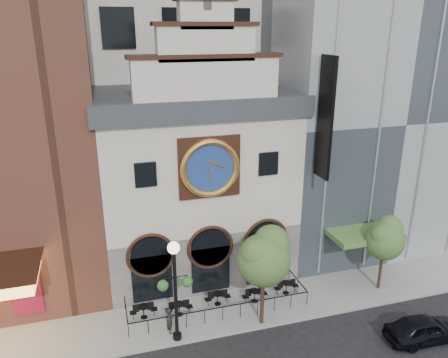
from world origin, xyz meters
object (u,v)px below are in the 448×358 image
bistro_0 (144,311)px  tree_left (264,256)px  bistro_3 (255,295)px  bistro_4 (286,287)px  tree_right (385,237)px  lamppost (175,281)px  bistro_1 (179,308)px  car_right (424,329)px  bistro_2 (218,298)px  pedestrian (170,320)px

bistro_0 → tree_left: size_ratio=0.27×
bistro_3 → bistro_4: 2.23m
tree_right → lamppost: bearing=-174.9°
bistro_1 → car_right: bearing=-24.7°
bistro_0 → tree_left: 7.82m
bistro_1 → car_right: car_right is taller
bistro_3 → tree_right: tree_right is taller
bistro_3 → car_right: bearing=-36.6°
lamppost → tree_left: 4.95m
bistro_0 → bistro_4: (8.91, -0.06, 0.00)m
bistro_0 → bistro_2: bearing=0.6°
bistro_2 → car_right: (9.88, -6.04, 0.12)m
pedestrian → lamppost: (0.27, -0.65, 2.85)m
pedestrian → tree_right: tree_right is taller
car_right → tree_left: tree_left is taller
bistro_3 → tree_left: (-0.26, -1.95, 3.80)m
lamppost → bistro_2: bearing=38.3°
bistro_0 → lamppost: bearing=-56.7°
bistro_0 → bistro_2: (4.46, 0.04, 0.00)m
bistro_1 → bistro_3: bearing=-0.1°
bistro_0 → tree_right: (14.93, -1.14, 3.12)m
bistro_1 → bistro_4: bearing=2.2°
bistro_1 → bistro_4: 6.90m
bistro_3 → pedestrian: 5.61m
car_right → tree_left: bearing=67.8°
tree_left → pedestrian: bearing=173.3°
bistro_2 → bistro_4: 4.46m
car_right → pedestrian: (-13.08, 4.32, 0.17)m
bistro_2 → bistro_3: bearing=-9.5°
lamppost → tree_right: (13.40, 1.19, -0.02)m
bistro_2 → car_right: bearing=-31.4°
car_right → tree_right: 5.75m
bistro_4 → tree_left: size_ratio=0.27×
bistro_0 → lamppost: size_ratio=0.27×
bistro_0 → bistro_4: 8.91m
bistro_0 → bistro_2: 4.46m
lamppost → tree_left: size_ratio=1.00×
car_right → bistro_2: bearing=61.5°
bistro_3 → bistro_4: bearing=7.1°
bistro_1 → pedestrian: pedestrian is taller
bistro_2 → tree_left: size_ratio=0.27×
car_right → lamppost: bearing=76.9°
bistro_2 → lamppost: bearing=-141.0°
bistro_1 → bistro_2: size_ratio=1.00×
bistro_3 → tree_left: 4.28m
pedestrian → tree_right: size_ratio=0.31×
bistro_2 → bistro_1: bearing=-171.3°
bistro_1 → tree_right: 13.30m
bistro_2 → tree_left: bearing=-49.6°
bistro_2 → pedestrian: pedestrian is taller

